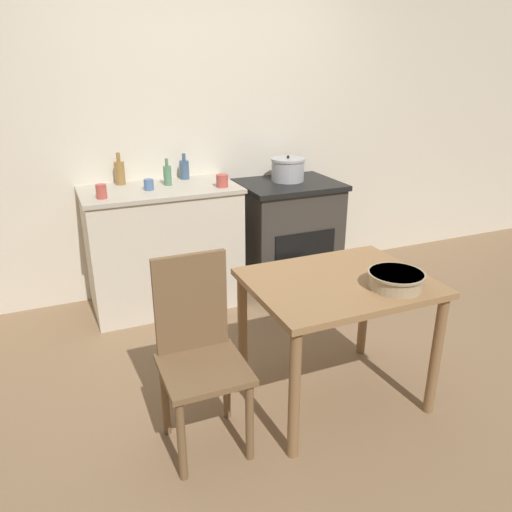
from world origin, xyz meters
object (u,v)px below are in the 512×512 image
(flour_sack, at_px, (306,288))
(bottle_mid_left, at_px, (120,172))
(stock_pot, at_px, (288,170))
(mixing_bowl_large, at_px, (396,279))
(bottle_far_left, at_px, (167,175))
(chair, at_px, (199,350))
(stove, at_px, (288,233))
(bottle_left, at_px, (184,169))
(work_table, at_px, (338,299))
(cup_center_left, at_px, (222,181))
(cup_center_right, at_px, (101,191))
(cup_center, at_px, (149,185))

(flour_sack, height_order, bottle_mid_left, bottle_mid_left)
(stock_pot, xyz_separation_m, mixing_bowl_large, (-0.28, -1.78, -0.20))
(mixing_bowl_large, height_order, bottle_far_left, bottle_far_left)
(chair, xyz_separation_m, bottle_far_left, (0.28, 1.63, 0.51))
(stove, distance_m, chair, 2.01)
(flour_sack, bearing_deg, bottle_mid_left, 147.69)
(stove, distance_m, bottle_left, 1.01)
(work_table, distance_m, bottle_far_left, 1.73)
(stove, bearing_deg, mixing_bowl_large, -98.75)
(stove, bearing_deg, cup_center_left, -166.62)
(mixing_bowl_large, bearing_deg, stove, 81.25)
(bottle_left, distance_m, cup_center_right, 0.77)
(stove, xyz_separation_m, bottle_mid_left, (-1.30, 0.23, 0.59))
(stock_pot, bearing_deg, flour_sack, -101.14)
(bottle_mid_left, height_order, cup_center, bottle_mid_left)
(bottle_far_left, relative_size, bottle_mid_left, 0.84)
(stock_pot, relative_size, cup_center_left, 3.03)
(flour_sack, distance_m, cup_center_right, 1.65)
(flour_sack, relative_size, cup_center_right, 3.75)
(chair, relative_size, stock_pot, 3.47)
(stove, xyz_separation_m, cup_center, (-1.14, -0.03, 0.53))
(stock_pot, distance_m, bottle_mid_left, 1.33)
(mixing_bowl_large, relative_size, bottle_far_left, 1.45)
(stove, xyz_separation_m, bottle_far_left, (-0.98, 0.07, 0.57))
(work_table, height_order, flour_sack, work_table)
(bottle_left, height_order, cup_center, bottle_left)
(chair, bearing_deg, bottle_mid_left, 92.14)
(bottle_mid_left, relative_size, cup_center_left, 2.60)
(bottle_far_left, bearing_deg, mixing_bowl_large, -68.41)
(chair, distance_m, stock_pot, 2.10)
(stove, bearing_deg, chair, -128.96)
(stock_pot, bearing_deg, cup_center, -176.32)
(stock_pot, relative_size, bottle_mid_left, 1.17)
(flour_sack, distance_m, cup_center_left, 1.03)
(flour_sack, height_order, cup_center_left, cup_center_left)
(bottle_mid_left, distance_m, cup_center_right, 0.41)
(flour_sack, xyz_separation_m, cup_center, (-1.04, 0.50, 0.80))
(work_table, xyz_separation_m, cup_center, (-0.67, 1.51, 0.36))
(stock_pot, bearing_deg, bottle_left, 167.96)
(work_table, height_order, mixing_bowl_large, mixing_bowl_large)
(stove, relative_size, chair, 0.92)
(bottle_left, bearing_deg, bottle_mid_left, 179.08)
(chair, height_order, stock_pot, stock_pot)
(bottle_mid_left, bearing_deg, cup_center, -58.20)
(stove, distance_m, cup_center, 1.26)
(bottle_left, xyz_separation_m, cup_center_left, (0.18, -0.37, -0.03))
(cup_center_left, bearing_deg, cup_center, 166.74)
(flour_sack, height_order, cup_center_right, cup_center_right)
(bottle_far_left, xyz_separation_m, cup_center_right, (-0.51, -0.21, -0.03))
(bottle_left, xyz_separation_m, cup_center, (-0.34, -0.25, -0.04))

